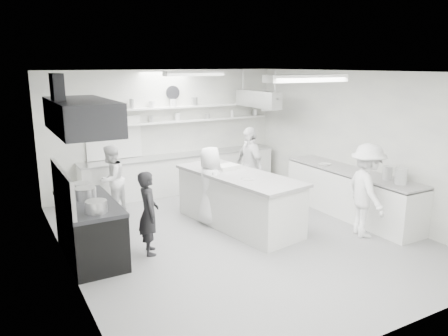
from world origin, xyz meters
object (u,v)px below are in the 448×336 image
cook_stove (149,213)px  stove (90,231)px  prep_island (238,201)px  right_counter (350,194)px  back_counter (182,173)px  cook_back (111,179)px

cook_stove → stove: bearing=82.1°
prep_island → right_counter: bearing=-25.2°
prep_island → cook_stove: (-2.00, -0.41, 0.21)m
stove → cook_stove: bearing=-20.8°
back_counter → cook_back: 2.14m
back_counter → right_counter: size_ratio=1.52×
cook_stove → cook_back: bearing=12.6°
stove → cook_back: cook_back is taller
stove → prep_island: 2.90m
cook_back → cook_stove: bearing=46.8°
right_counter → cook_back: bearing=148.6°
stove → prep_island: size_ratio=0.66×
right_counter → prep_island: 2.45m
back_counter → cook_stove: (-2.00, -3.14, 0.25)m
prep_island → cook_back: cook_back is taller
stove → prep_island: bearing=1.3°
back_counter → cook_stove: 3.73m
stove → right_counter: (5.25, -0.60, 0.02)m
back_counter → right_counter: (2.35, -3.40, 0.01)m
back_counter → prep_island: prep_island is taller
cook_back → right_counter: bearing=105.7°
prep_island → cook_stove: size_ratio=1.91×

